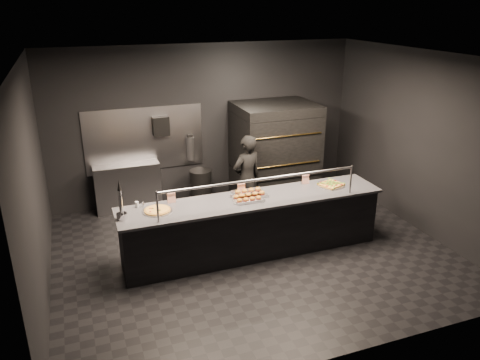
{
  "coord_description": "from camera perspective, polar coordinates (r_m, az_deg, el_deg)",
  "views": [
    {
      "loc": [
        -2.43,
        -6.03,
        3.72
      ],
      "look_at": [
        -0.14,
        0.2,
        1.17
      ],
      "focal_mm": 35.0,
      "sensor_mm": 36.0,
      "label": 1
    }
  ],
  "objects": [
    {
      "name": "prep_shelf",
      "position": [
        9.01,
        -13.5,
        -0.86
      ],
      "size": [
        1.2,
        0.35,
        0.9
      ],
      "primitive_type": "cube",
      "color": "#99999E",
      "rests_on": "ground"
    },
    {
      "name": "service_counter",
      "position": [
        7.27,
        1.59,
        -5.57
      ],
      "size": [
        4.1,
        0.78,
        1.37
      ],
      "color": "black",
      "rests_on": "ground"
    },
    {
      "name": "square_pizza",
      "position": [
        7.7,
        11.04,
        -0.54
      ],
      "size": [
        0.44,
        0.44,
        0.05
      ],
      "color": "silver",
      "rests_on": "service_counter"
    },
    {
      "name": "condiment_jar",
      "position": [
        6.93,
        -12.24,
        -2.93
      ],
      "size": [
        0.14,
        0.05,
        0.09
      ],
      "color": "silver",
      "rests_on": "service_counter"
    },
    {
      "name": "slider_tray_a",
      "position": [
        7.03,
        0.9,
        -2.21
      ],
      "size": [
        0.5,
        0.4,
        0.07
      ],
      "color": "silver",
      "rests_on": "service_counter"
    },
    {
      "name": "fire_extinguisher",
      "position": [
        9.08,
        -6.06,
        3.89
      ],
      "size": [
        0.14,
        0.14,
        0.51
      ],
      "color": "#B2B2B7",
      "rests_on": "room"
    },
    {
      "name": "round_pizza",
      "position": [
        6.75,
        -10.04,
        -3.66
      ],
      "size": [
        0.43,
        0.43,
        0.03
      ],
      "color": "silver",
      "rests_on": "service_counter"
    },
    {
      "name": "room",
      "position": [
        6.91,
        1.34,
        2.25
      ],
      "size": [
        6.04,
        6.0,
        3.0
      ],
      "color": "black",
      "rests_on": "ground"
    },
    {
      "name": "worker",
      "position": [
        8.23,
        0.83,
        0.16
      ],
      "size": [
        0.66,
        0.52,
        1.58
      ],
      "primitive_type": "imported",
      "rotation": [
        0.0,
        0.0,
        3.42
      ],
      "color": "black",
      "rests_on": "ground"
    },
    {
      "name": "beer_tap",
      "position": [
        6.56,
        -14.28,
        -3.35
      ],
      "size": [
        0.15,
        0.21,
        0.57
      ],
      "color": "silver",
      "rests_on": "service_counter"
    },
    {
      "name": "pizza_oven",
      "position": [
        9.15,
        4.22,
        3.46
      ],
      "size": [
        1.5,
        1.23,
        1.91
      ],
      "color": "black",
      "rests_on": "ground"
    },
    {
      "name": "towel_dispenser",
      "position": [
        8.83,
        -9.64,
        6.52
      ],
      "size": [
        0.3,
        0.2,
        0.35
      ],
      "primitive_type": "cube",
      "color": "black",
      "rests_on": "room"
    },
    {
      "name": "slider_tray_b",
      "position": [
        7.19,
        1.21,
        -1.63
      ],
      "size": [
        0.5,
        0.38,
        0.08
      ],
      "color": "silver",
      "rests_on": "service_counter"
    },
    {
      "name": "trash_bin",
      "position": [
        9.05,
        -4.79,
        -0.9
      ],
      "size": [
        0.42,
        0.42,
        0.7
      ],
      "primitive_type": "cylinder",
      "color": "black",
      "rests_on": "ground"
    },
    {
      "name": "tent_cards",
      "position": [
        7.26,
        0.2,
        -0.99
      ],
      "size": [
        2.34,
        0.04,
        0.15
      ],
      "color": "white",
      "rests_on": "service_counter"
    }
  ]
}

